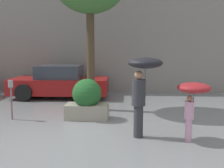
% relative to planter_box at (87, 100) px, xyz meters
% --- Properties ---
extents(ground_plane, '(40.00, 40.00, 0.00)m').
position_rel_planter_box_xyz_m(ground_plane, '(-0.14, -1.54, -0.57)').
color(ground_plane, slate).
extents(building_facade, '(18.00, 0.30, 6.00)m').
position_rel_planter_box_xyz_m(building_facade, '(-0.14, 4.96, 2.43)').
color(building_facade, gray).
rests_on(building_facade, ground).
extents(planter_box, '(1.27, 0.87, 1.21)m').
position_rel_planter_box_xyz_m(planter_box, '(0.00, 0.00, 0.00)').
color(planter_box, gray).
rests_on(planter_box, ground).
extents(person_adult, '(0.80, 0.80, 1.91)m').
position_rel_planter_box_xyz_m(person_adult, '(1.57, -1.62, 0.84)').
color(person_adult, '#2D2D33').
rests_on(person_adult, ground).
extents(person_child, '(0.74, 0.74, 1.36)m').
position_rel_planter_box_xyz_m(person_child, '(2.68, -1.85, 0.54)').
color(person_child, '#D199B7').
rests_on(person_child, ground).
extents(parked_car_near, '(4.06, 2.12, 1.36)m').
position_rel_planter_box_xyz_m(parked_car_near, '(-1.69, 3.44, 0.06)').
color(parked_car_near, maroon).
rests_on(parked_car_near, ground).
extents(parking_meter, '(0.14, 0.14, 1.17)m').
position_rel_planter_box_xyz_m(parking_meter, '(-2.21, -0.23, 0.27)').
color(parking_meter, '#595B60').
rests_on(parking_meter, ground).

